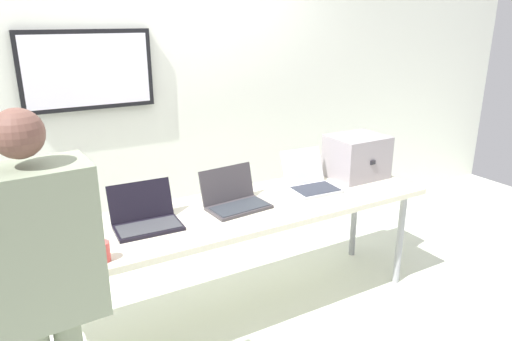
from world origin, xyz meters
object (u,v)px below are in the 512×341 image
Objects in this scene: laptop_station_0 at (36,237)px; person at (41,272)px; equipment_box at (357,157)px; laptop_station_1 at (145,217)px; laptop_station_2 at (234,198)px; workbench at (230,218)px; laptop_station_3 at (310,180)px; coffee_mug at (102,252)px.

person is at bearing -92.58° from laptop_station_0.
laptop_station_1 is (-1.64, -0.06, -0.10)m from equipment_box.
laptop_station_2 is at bearing -0.26° from laptop_station_1.
person reaches higher than laptop_station_0.
person reaches higher than laptop_station_1.
workbench is 0.53m from laptop_station_1.
laptop_station_0 is 1.76m from laptop_station_3.
workbench is 0.87m from coffee_mug.
coffee_mug is (-1.95, -0.35, -0.11)m from equipment_box.
coffee_mug is (-0.31, -0.29, -0.00)m from laptop_station_1.
laptop_station_3 reaches higher than laptop_station_2.
laptop_station_3 is 1.93m from person.
workbench is at bearing -143.69° from laptop_station_2.
laptop_station_0 reaches higher than coffee_mug.
equipment_box is 1.06× the size of laptop_station_1.
equipment_box is (1.11, 0.10, 0.21)m from workbench.
laptop_station_0 is 0.22× the size of person.
laptop_station_2 is (-1.06, -0.06, -0.10)m from equipment_box.
laptop_station_2 is 0.25× the size of person.
laptop_station_0 is 0.58m from laptop_station_1.
laptop_station_2 is (0.57, -0.00, 0.00)m from laptop_station_1.
laptop_station_3 is (1.76, 0.00, 0.00)m from laptop_station_0.
laptop_station_3 reaches higher than coffee_mug.
person is at bearing -150.80° from laptop_station_2.
laptop_station_2 is 1.09× the size of laptop_station_3.
laptop_station_2 is at bearing 36.31° from workbench.
person is (-1.13, -0.62, 0.27)m from workbench.
laptop_station_0 is 0.71m from person.
laptop_station_2 reaches higher than workbench.
laptop_station_3 is at bearing 2.93° from laptop_station_2.
laptop_station_3 reaches higher than workbench.
laptop_station_2 is 0.93m from coffee_mug.
workbench is at bearing -173.92° from laptop_station_3.
laptop_station_2 is at bearing -1.55° from laptop_station_0.
coffee_mug is (-1.50, -0.32, -0.01)m from laptop_station_3.
laptop_station_0 is at bearing 129.59° from coffee_mug.
laptop_station_1 is (-0.52, 0.04, 0.11)m from workbench.
laptop_station_1 is at bearing -177.86° from equipment_box.
laptop_station_1 is 1.19m from laptop_station_3.
laptop_station_0 reaches higher than laptop_station_1.
coffee_mug is (0.27, -0.32, -0.01)m from laptop_station_0.
laptop_station_0 reaches higher than laptop_station_2.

